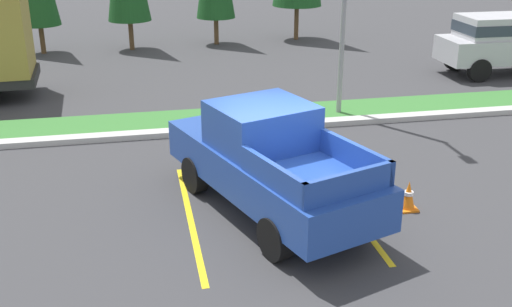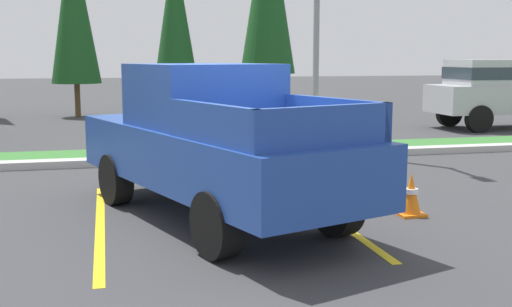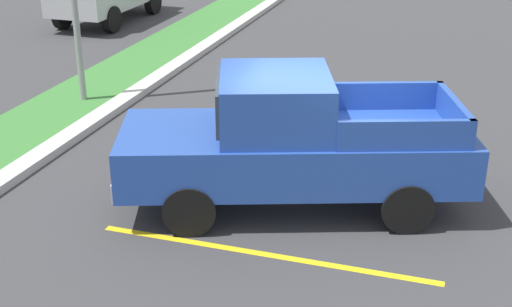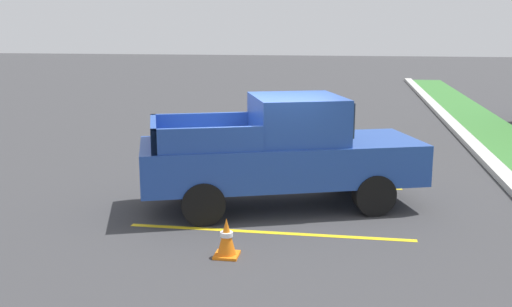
% 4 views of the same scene
% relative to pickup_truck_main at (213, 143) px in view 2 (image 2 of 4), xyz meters
% --- Properties ---
extents(ground_plane, '(120.00, 120.00, 0.00)m').
position_rel_pickup_truck_main_xyz_m(ground_plane, '(0.26, -0.32, -1.04)').
color(ground_plane, '#38383A').
extents(parking_line_near, '(0.12, 4.80, 0.01)m').
position_rel_pickup_truck_main_xyz_m(parking_line_near, '(-1.53, -0.05, -1.04)').
color(parking_line_near, yellow).
rests_on(parking_line_near, ground).
extents(parking_line_far, '(0.12, 4.80, 0.01)m').
position_rel_pickup_truck_main_xyz_m(parking_line_far, '(1.57, -0.05, -1.04)').
color(parking_line_far, yellow).
rests_on(parking_line_far, ground).
extents(curb_strip, '(56.00, 0.40, 0.15)m').
position_rel_pickup_truck_main_xyz_m(curb_strip, '(0.26, 4.68, -0.97)').
color(curb_strip, '#B2B2AD').
rests_on(curb_strip, ground).
extents(grass_median, '(56.00, 1.80, 0.06)m').
position_rel_pickup_truck_main_xyz_m(grass_median, '(0.26, 5.78, -1.01)').
color(grass_median, '#387533').
rests_on(grass_median, ground).
extents(pickup_truck_main, '(3.51, 5.55, 2.10)m').
position_rel_pickup_truck_main_xyz_m(pickup_truck_main, '(0.00, 0.00, 0.00)').
color(pickup_truck_main, black).
rests_on(pickup_truck_main, ground).
extents(suv_distant, '(4.62, 2.00, 2.10)m').
position_rel_pickup_truck_main_xyz_m(suv_distant, '(10.53, 8.87, 0.20)').
color(suv_distant, black).
rests_on(suv_distant, ground).
extents(cypress_tree_center, '(1.78, 1.78, 6.84)m').
position_rel_pickup_truck_main_xyz_m(cypress_tree_center, '(-2.38, 15.77, 2.98)').
color(cypress_tree_center, brown).
rests_on(cypress_tree_center, ground).
extents(cypress_tree_right_inner, '(1.68, 1.68, 6.46)m').
position_rel_pickup_truck_main_xyz_m(cypress_tree_right_inner, '(1.29, 16.21, 2.76)').
color(cypress_tree_right_inner, brown).
rests_on(cypress_tree_right_inner, ground).
extents(traffic_cone, '(0.36, 0.36, 0.60)m').
position_rel_pickup_truck_main_xyz_m(traffic_cone, '(2.69, -0.53, -0.75)').
color(traffic_cone, orange).
rests_on(traffic_cone, ground).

